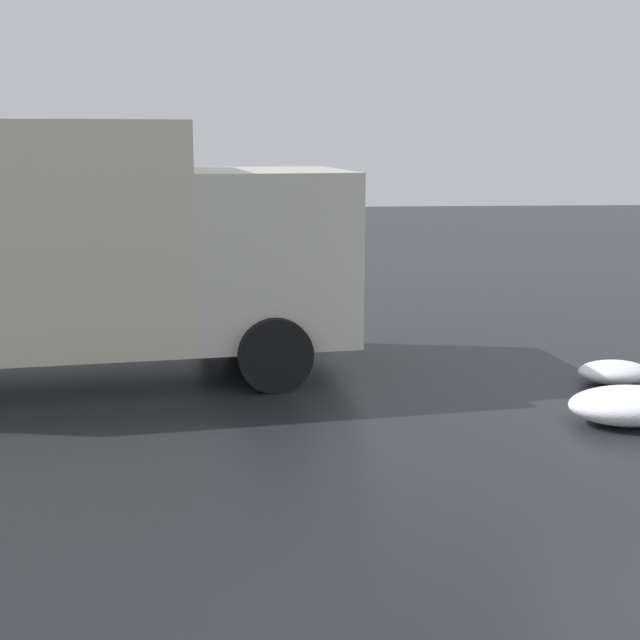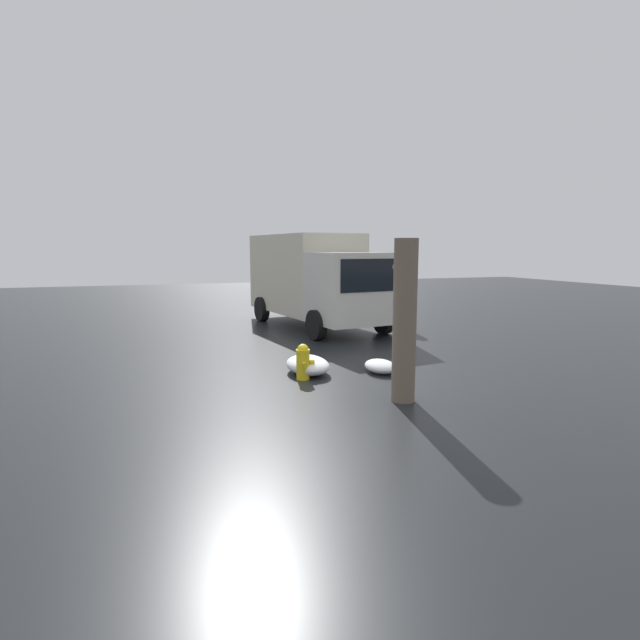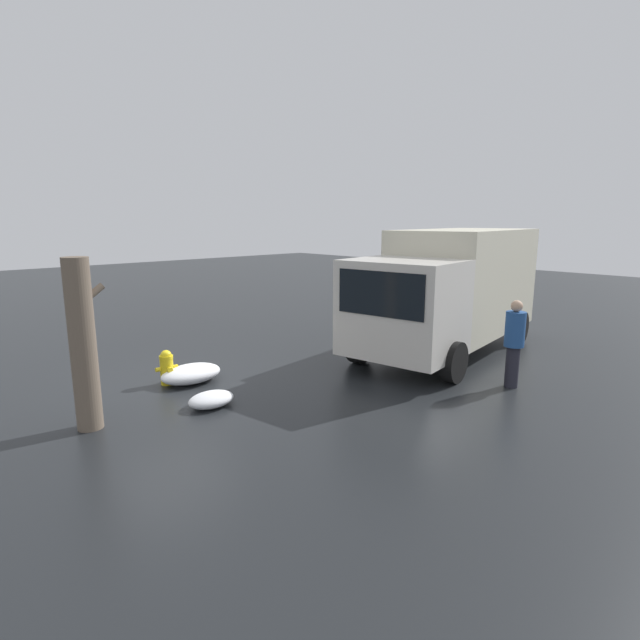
# 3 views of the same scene
# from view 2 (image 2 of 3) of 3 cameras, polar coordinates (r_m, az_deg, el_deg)

# --- Properties ---
(ground_plane) EXTENTS (60.00, 60.00, 0.00)m
(ground_plane) POSITION_cam_2_polar(r_m,az_deg,el_deg) (10.42, -1.96, -6.78)
(ground_plane) COLOR black
(fire_hydrant) EXTENTS (0.48, 0.39, 0.75)m
(fire_hydrant) POSITION_cam_2_polar(r_m,az_deg,el_deg) (10.33, -1.95, -4.73)
(fire_hydrant) COLOR yellow
(fire_hydrant) RESTS_ON ground_plane
(tree_trunk) EXTENTS (0.63, 0.41, 2.86)m
(tree_trunk) POSITION_cam_2_polar(r_m,az_deg,el_deg) (8.79, 9.64, -0.08)
(tree_trunk) COLOR #6B5B4C
(tree_trunk) RESTS_ON ground_plane
(delivery_truck) EXTENTS (7.01, 3.44, 3.17)m
(delivery_truck) POSITION_cam_2_polar(r_m,az_deg,el_deg) (17.30, -0.57, 4.93)
(delivery_truck) COLOR beige
(delivery_truck) RESTS_ON ground_plane
(pedestrian) EXTENTS (0.40, 0.40, 1.83)m
(pedestrian) POSITION_cam_2_polar(r_m,az_deg,el_deg) (16.91, 9.36, 2.33)
(pedestrian) COLOR #23232D
(pedestrian) RESTS_ON ground_plane
(snow_pile_by_hydrant) EXTENTS (1.33, 0.88, 0.38)m
(snow_pile_by_hydrant) POSITION_cam_2_polar(r_m,az_deg,el_deg) (10.84, -1.43, -5.14)
(snow_pile_by_hydrant) COLOR white
(snow_pile_by_hydrant) RESTS_ON ground_plane
(snow_pile_curbside) EXTENTS (0.89, 0.64, 0.28)m
(snow_pile_curbside) POSITION_cam_2_polar(r_m,az_deg,el_deg) (11.02, 6.92, -5.26)
(snow_pile_curbside) COLOR white
(snow_pile_curbside) RESTS_ON ground_plane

